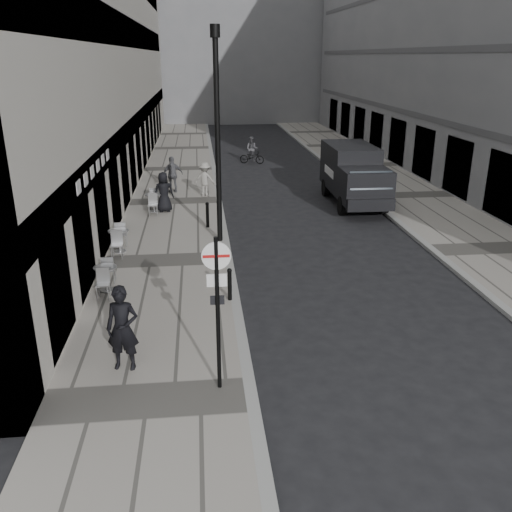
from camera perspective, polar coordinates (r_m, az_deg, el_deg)
The scene contains 17 objects.
ground at distance 8.90m, azimuth 1.33°, elevation -24.78°, with size 120.00×120.00×0.00m, color black.
sidewalk at distance 25.05m, azimuth -8.51°, elevation 5.63°, with size 4.00×60.00×0.12m, color gray.
far_sidewalk at distance 26.89m, azimuth 15.73°, elevation 6.10°, with size 4.00×60.00×0.12m, color gray.
building_far at distance 62.45m, azimuth -4.24°, elevation 24.55°, with size 24.00×16.00×22.00m, color slate.
walking_man at distance 11.56m, azimuth -13.87°, elevation -7.41°, with size 0.67×0.44×1.85m, color black.
sign_post at distance 10.13m, azimuth -4.11°, elevation -4.04°, with size 0.54×0.09×3.14m.
lamppost at distance 18.53m, azimuth -4.09°, elevation 13.37°, with size 0.32×0.32×7.13m.
bollard_near at distance 14.53m, azimuth -2.79°, elevation -3.09°, with size 0.11×0.11×0.84m, color black.
bollard_far at distance 20.84m, azimuth -5.13°, elevation 4.26°, with size 0.12×0.12×0.91m, color black.
panel_van at distance 24.86m, azimuth 10.21°, elevation 8.67°, with size 2.11×5.45×2.54m.
cyclist at distance 34.20m, azimuth -0.44°, elevation 10.77°, with size 1.64×1.03×1.67m.
pedestrian_a at distance 26.44m, azimuth -8.77°, elevation 8.47°, with size 1.02×0.43×1.74m, color slate.
pedestrian_b at distance 25.62m, azimuth -5.39°, elevation 8.05°, with size 1.02×0.59×1.58m, color #9B978F.
pedestrian_c at distance 23.13m, azimuth -9.68°, elevation 6.65°, with size 0.82×0.54×1.68m, color black.
cafe_table_near at distance 15.66m, azimuth -15.52°, elevation -2.08°, with size 0.65×1.46×0.83m.
cafe_table_mid at distance 18.64m, azimuth -14.22°, elevation 1.74°, with size 0.69×1.56×0.89m.
cafe_table_far at distance 23.29m, azimuth -10.70°, elevation 5.70°, with size 0.70×1.58×0.90m.
Camera 1 is at (-0.85, -6.23, 6.30)m, focal length 38.00 mm.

